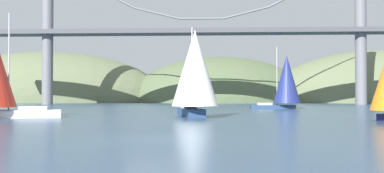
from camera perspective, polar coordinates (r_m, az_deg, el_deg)
ground_plane at (r=22.84m, az=-5.08°, el=-6.47°), size 360.00×360.00×0.00m
headland_left at (r=167.91m, az=-17.54°, el=-1.86°), size 84.83×44.00×34.92m
headland_center at (r=157.56m, az=3.40°, el=-1.96°), size 62.23×44.00×30.77m
suspension_bridge at (r=118.78m, az=1.20°, el=7.00°), size 115.61×6.00×39.06m
sailboat_white_mainsail at (r=45.85m, az=0.33°, el=1.96°), size 5.56×8.22×9.11m
sailboat_navy_sail at (r=78.28m, az=11.45°, el=0.70°), size 8.48×4.72×10.28m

